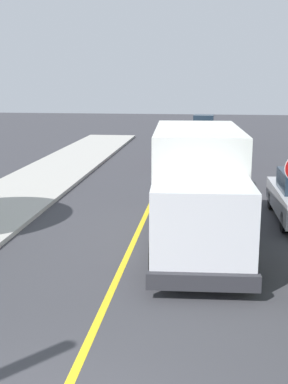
% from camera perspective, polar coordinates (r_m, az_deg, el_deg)
% --- Properties ---
extents(centre_line_yellow, '(0.16, 56.00, 0.01)m').
position_cam_1_polar(centre_line_yellow, '(16.22, -0.30, -3.69)').
color(centre_line_yellow, gold).
rests_on(centre_line_yellow, ground).
extents(box_truck, '(2.80, 7.30, 3.20)m').
position_cam_1_polar(box_truck, '(14.12, 6.09, 1.11)').
color(box_truck, silver).
rests_on(box_truck, ground).
extents(parked_car_near, '(1.87, 4.43, 1.67)m').
position_cam_1_polar(parked_car_near, '(20.97, 8.27, 2.18)').
color(parked_car_near, silver).
rests_on(parked_car_near, ground).
extents(parked_car_mid, '(1.86, 4.42, 1.67)m').
position_cam_1_polar(parked_car_mid, '(27.52, 6.35, 4.75)').
color(parked_car_mid, maroon).
rests_on(parked_car_mid, ground).
extents(parked_car_far, '(1.99, 4.48, 1.67)m').
position_cam_1_polar(parked_car_far, '(34.57, 7.43, 6.36)').
color(parked_car_far, '#4C564C').
rests_on(parked_car_far, ground).
extents(parked_car_furthest, '(2.02, 4.48, 1.67)m').
position_cam_1_polar(parked_car_furthest, '(41.41, 6.73, 7.43)').
color(parked_car_furthest, black).
rests_on(parked_car_furthest, ground).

